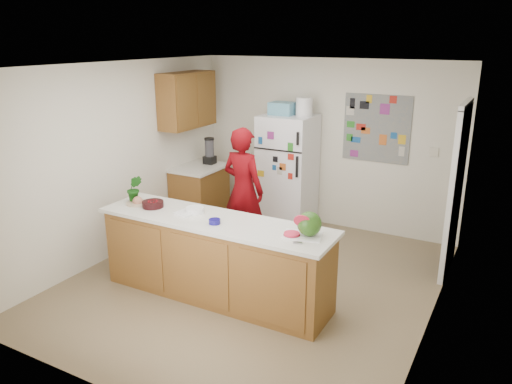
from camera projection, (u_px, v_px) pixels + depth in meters
The scene contains 26 objects.
floor at pixel (253, 282), 5.94m from camera, with size 4.00×4.50×0.02m, color brown.
wall_back at pixel (326, 144), 7.46m from camera, with size 4.00×0.02×2.50m, color beige.
wall_left at pixel (118, 160), 6.49m from camera, with size 0.02×4.50×2.50m, color beige.
wall_right at pixel (442, 209), 4.65m from camera, with size 0.02×4.50×2.50m, color beige.
ceiling at pixel (253, 65), 5.19m from camera, with size 4.00×4.50×0.02m, color white.
doorway at pixel (457, 192), 5.94m from camera, with size 0.03×0.85×2.04m, color black.
peninsula_base at pixel (215, 260), 5.48m from camera, with size 2.60×0.62×0.88m, color brown.
peninsula_top at pixel (214, 221), 5.34m from camera, with size 2.68×0.70×0.04m, color silver.
side_counter_base at pixel (200, 196), 7.72m from camera, with size 0.60×0.80×0.86m, color brown.
side_counter_top at pixel (199, 168), 7.58m from camera, with size 0.64×0.84×0.04m, color silver.
upper_cabinets at pixel (187, 100), 7.29m from camera, with size 0.35×1.00×0.80m, color brown.
refrigerator at pixel (288, 172), 7.47m from camera, with size 0.75×0.70×1.70m, color silver.
fridge_top_bin at pixel (282, 108), 7.23m from camera, with size 0.35×0.28×0.18m, color #5999B2.
photo_collage at pixel (377, 129), 7.01m from camera, with size 0.95×0.01×0.95m, color slate.
person at pixel (243, 190), 6.62m from camera, with size 0.61×0.40×1.68m, color #64050A.
blender_appliance at pixel (210, 152), 7.68m from camera, with size 0.14×0.14×0.38m, color black.
cutting_board at pixel (302, 236), 4.89m from camera, with size 0.37×0.28×0.01m, color silver.
watermelon at pixel (309, 224), 4.84m from camera, with size 0.24×0.24×0.24m, color #2D5919.
watermelon_slice at pixel (292, 234), 4.88m from camera, with size 0.16×0.16×0.02m, color red.
cherry_bowl at pixel (153, 204), 5.71m from camera, with size 0.24×0.24×0.07m, color black.
white_bowl at pixel (195, 210), 5.53m from camera, with size 0.20×0.20×0.06m, color white.
cobalt_bowl at pixel (215, 221), 5.20m from camera, with size 0.12×0.12×0.05m, color #120C61.
plate at pixel (138, 203), 5.83m from camera, with size 0.27×0.27×0.02m, color beige.
paper_towel at pixel (185, 213), 5.49m from camera, with size 0.20×0.18×0.02m, color silver.
keys at pixel (298, 243), 4.72m from camera, with size 0.09×0.04×0.01m, color gray.
potted_plant at pixel (135, 189), 5.86m from camera, with size 0.18×0.14×0.32m, color #17410E.
Camera 1 is at (2.59, -4.68, 2.80)m, focal length 35.00 mm.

